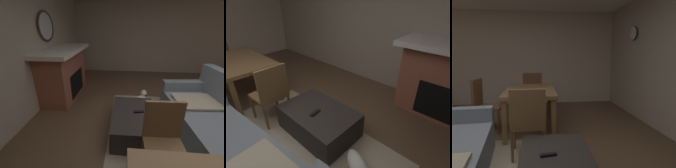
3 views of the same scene
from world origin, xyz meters
TOP-DOWN VIEW (x-y plane):
  - wall_right_window_side at (3.71, 0.00)m, footprint 0.12×5.98m
  - tv_remote at (-0.31, -0.72)m, footprint 0.08×0.17m
  - dining_table at (1.51, -0.49)m, footprint 1.43×0.85m
  - dining_chair_west at (0.40, -0.49)m, footprint 0.46×0.46m
  - dining_chair_north at (1.52, 0.33)m, footprint 0.47×0.47m
  - dining_chair_east at (2.62, -0.49)m, footprint 0.44×0.44m
  - wall_clock at (2.18, -2.70)m, footprint 0.30×0.03m

SIDE VIEW (x-z plane):
  - tv_remote at x=-0.31m, z-range 0.37..0.40m
  - dining_chair_west at x=0.40m, z-range 0.06..0.99m
  - dining_chair_north at x=1.52m, z-range 0.06..0.99m
  - dining_chair_east at x=2.62m, z-range 0.06..0.99m
  - dining_table at x=1.51m, z-range 0.28..1.02m
  - wall_right_window_side at x=3.71m, z-range 0.00..2.53m
  - wall_clock at x=2.18m, z-range 1.66..1.97m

